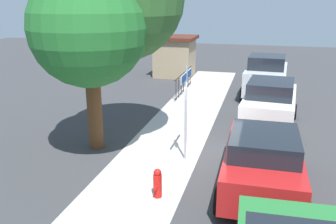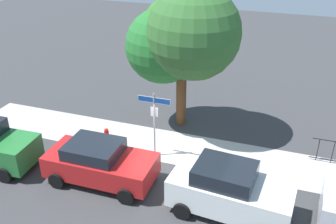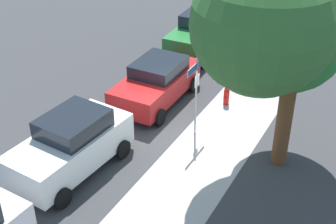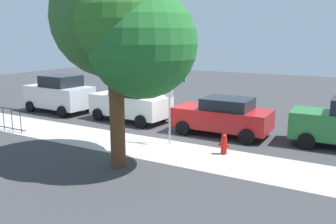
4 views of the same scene
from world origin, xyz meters
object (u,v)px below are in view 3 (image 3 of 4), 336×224
at_px(street_sign, 197,82).
at_px(car_red, 156,82).
at_px(car_green, 200,32).
at_px(fire_hydrant, 226,96).
at_px(shade_tree, 280,27).
at_px(car_white, 71,145).

distance_m(street_sign, car_red, 2.98).
distance_m(car_green, car_red, 5.17).
bearing_deg(car_red, fire_hydrant, 111.99).
height_order(street_sign, car_red, street_sign).
bearing_deg(shade_tree, street_sign, -95.71).
height_order(shade_tree, car_red, shade_tree).
bearing_deg(fire_hydrant, car_green, -143.01).
xyz_separation_m(car_green, fire_hydrant, (4.09, 3.08, -0.59)).
relative_size(shade_tree, car_green, 1.52).
height_order(street_sign, car_white, street_sign).
xyz_separation_m(car_red, car_white, (5.08, -0.18, 0.11)).
height_order(shade_tree, fire_hydrant, shade_tree).
distance_m(car_white, fire_hydrant, 6.74).
bearing_deg(car_red, car_white, -2.53).
relative_size(car_red, car_white, 0.99).
bearing_deg(shade_tree, car_red, -108.18).
bearing_deg(street_sign, car_white, -34.24).
relative_size(street_sign, car_green, 0.65).
distance_m(shade_tree, car_green, 9.46).
height_order(car_green, car_red, car_green).
relative_size(car_green, fire_hydrant, 5.87).
bearing_deg(fire_hydrant, car_red, -67.52).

